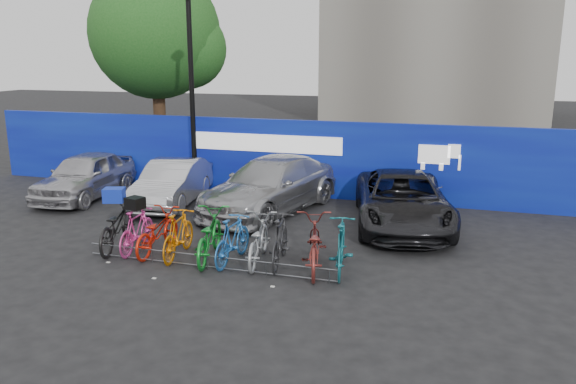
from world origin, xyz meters
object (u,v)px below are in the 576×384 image
at_px(bike_8, 313,244).
at_px(car_2, 271,185).
at_px(bike_2, 157,232).
at_px(bike_4, 209,236).
at_px(bike_rack, 207,261).
at_px(bike_5, 233,240).
at_px(tree, 161,36).
at_px(bike_6, 258,240).
at_px(bike_7, 280,241).
at_px(bike_3, 178,235).
at_px(car_3, 402,200).
at_px(car_1, 172,183).
at_px(bike_0, 116,225).
at_px(lamppost, 192,91).
at_px(bike_9, 341,246).
at_px(bike_1, 137,230).
at_px(car_0, 85,175).

bearing_deg(bike_8, car_2, -74.28).
bearing_deg(bike_2, bike_4, 176.04).
bearing_deg(car_2, bike_rack, -72.08).
bearing_deg(bike_5, bike_2, -0.54).
bearing_deg(bike_5, tree, -52.16).
relative_size(bike_6, bike_7, 1.06).
bearing_deg(bike_3, car_2, -105.81).
bearing_deg(car_3, bike_3, -150.81).
relative_size(car_1, bike_8, 1.88).
distance_m(bike_0, bike_7, 3.92).
bearing_deg(bike_5, car_2, -79.91).
xyz_separation_m(lamppost, bike_3, (2.30, -5.54, -2.75)).
relative_size(tree, bike_rack, 1.39).
height_order(bike_6, bike_7, bike_7).
distance_m(lamppost, bike_9, 8.43).
bearing_deg(bike_6, bike_3, -2.20).
bearing_deg(car_3, bike_5, -141.59).
relative_size(car_1, bike_0, 1.90).
height_order(car_1, bike_3, car_1).
relative_size(tree, bike_1, 4.72).
xyz_separation_m(tree, car_2, (6.61, -6.00, -4.32)).
distance_m(bike_rack, bike_7, 1.58).
distance_m(tree, bike_4, 12.89).
bearing_deg(bike_7, bike_3, -3.11).
distance_m(bike_3, bike_7, 2.28).
bearing_deg(bike_3, bike_7, 179.07).
height_order(bike_0, bike_7, bike_0).
distance_m(bike_5, bike_9, 2.34).
xyz_separation_m(bike_1, bike_8, (4.11, 0.04, 0.06)).
xyz_separation_m(bike_0, bike_3, (1.65, -0.13, -0.03)).
bearing_deg(car_1, bike_2, -74.93).
relative_size(tree, bike_7, 4.34).
height_order(bike_7, bike_8, bike_8).
distance_m(bike_0, bike_2, 1.04).
bearing_deg(car_0, car_1, -4.02).
xyz_separation_m(bike_0, bike_5, (2.91, -0.09, -0.04)).
bearing_deg(bike_3, bike_2, -19.39).
bearing_deg(bike_1, bike_0, -9.26).
xyz_separation_m(bike_4, bike_6, (1.08, 0.14, -0.04)).
bearing_deg(bike_8, bike_1, -13.14).
relative_size(car_0, car_1, 1.04).
relative_size(car_1, car_3, 0.80).
bearing_deg(car_0, bike_9, -28.09).
relative_size(bike_7, bike_8, 0.85).
xyz_separation_m(bike_0, bike_2, (1.04, 0.01, -0.06)).
distance_m(bike_rack, car_2, 4.69).
distance_m(car_0, bike_4, 7.17).
xyz_separation_m(bike_2, bike_9, (4.21, 0.02, 0.07)).
xyz_separation_m(bike_6, bike_9, (1.82, -0.05, 0.06)).
bearing_deg(bike_1, bike_2, -178.09).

